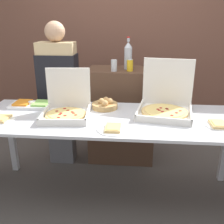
# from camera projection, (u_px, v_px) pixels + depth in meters

# --- Properties ---
(ground_plane) EXTENTS (16.00, 16.00, 0.00)m
(ground_plane) POSITION_uv_depth(u_px,v_px,m) (112.00, 195.00, 2.60)
(ground_plane) COLOR #514C47
(brick_wall_behind) EXTENTS (10.00, 0.06, 2.80)m
(brick_wall_behind) POSITION_uv_depth(u_px,v_px,m) (123.00, 36.00, 3.70)
(brick_wall_behind) COLOR brown
(brick_wall_behind) RESTS_ON ground_plane
(buffet_table) EXTENTS (2.40, 0.84, 0.83)m
(buffet_table) POSITION_uv_depth(u_px,v_px,m) (112.00, 127.00, 2.34)
(buffet_table) COLOR silver
(buffet_table) RESTS_ON ground_plane
(pizza_box_far_left) EXTENTS (0.43, 0.45, 0.40)m
(pizza_box_far_left) POSITION_uv_depth(u_px,v_px,m) (67.00, 108.00, 2.33)
(pizza_box_far_left) COLOR silver
(pizza_box_far_left) RESTS_ON buffet_table
(pizza_box_near_left) EXTENTS (0.55, 0.56, 0.47)m
(pizza_box_near_left) POSITION_uv_depth(u_px,v_px,m) (165.00, 104.00, 2.40)
(pizza_box_near_left) COLOR silver
(pizza_box_near_left) RESTS_ON buffet_table
(paper_plate_front_center) EXTENTS (0.22, 0.22, 0.03)m
(paper_plate_front_center) POSITION_uv_depth(u_px,v_px,m) (2.00, 119.00, 2.25)
(paper_plate_front_center) COLOR white
(paper_plate_front_center) RESTS_ON buffet_table
(paper_plate_front_right) EXTENTS (0.26, 0.26, 0.03)m
(paper_plate_front_right) POSITION_uv_depth(u_px,v_px,m) (113.00, 128.00, 2.06)
(paper_plate_front_right) COLOR white
(paper_plate_front_right) RESTS_ON buffet_table
(paper_plate_front_left) EXTENTS (0.21, 0.21, 0.03)m
(paper_plate_front_left) POSITION_uv_depth(u_px,v_px,m) (218.00, 125.00, 2.13)
(paper_plate_front_left) COLOR white
(paper_plate_front_left) RESTS_ON buffet_table
(veggie_tray) EXTENTS (0.41, 0.23, 0.05)m
(veggie_tray) POSITION_uv_depth(u_px,v_px,m) (32.00, 104.00, 2.58)
(veggie_tray) COLOR white
(veggie_tray) RESTS_ON buffet_table
(bread_basket) EXTENTS (0.25, 0.25, 0.10)m
(bread_basket) POSITION_uv_depth(u_px,v_px,m) (105.00, 105.00, 2.53)
(bread_basket) COLOR tan
(bread_basket) RESTS_ON buffet_table
(sideboard_podium) EXTENTS (0.76, 0.47, 1.11)m
(sideboard_podium) POSITION_uv_depth(u_px,v_px,m) (122.00, 115.00, 3.14)
(sideboard_podium) COLOR #4C3323
(sideboard_podium) RESTS_ON ground_plane
(soda_bottle) EXTENTS (0.09, 0.09, 0.35)m
(soda_bottle) POSITION_uv_depth(u_px,v_px,m) (128.00, 55.00, 2.89)
(soda_bottle) COLOR #B7BCC1
(soda_bottle) RESTS_ON sideboard_podium
(soda_can_silver) EXTENTS (0.07, 0.07, 0.12)m
(soda_can_silver) POSITION_uv_depth(u_px,v_px,m) (114.00, 65.00, 2.81)
(soda_can_silver) COLOR silver
(soda_can_silver) RESTS_ON sideboard_podium
(soda_can_colored) EXTENTS (0.07, 0.07, 0.12)m
(soda_can_colored) POSITION_uv_depth(u_px,v_px,m) (130.00, 65.00, 2.81)
(soda_can_colored) COLOR gold
(soda_can_colored) RESTS_ON sideboard_podium
(person_server_vest) EXTENTS (0.42, 0.24, 1.63)m
(person_server_vest) POSITION_uv_depth(u_px,v_px,m) (59.00, 88.00, 2.94)
(person_server_vest) COLOR slate
(person_server_vest) RESTS_ON ground_plane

